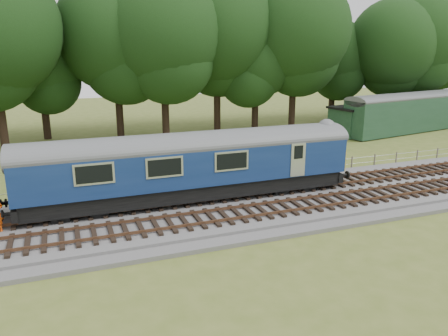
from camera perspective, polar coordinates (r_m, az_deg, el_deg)
name	(u,v)px	position (r m, az deg, el deg)	size (l,w,h in m)	color
ground	(250,207)	(24.25, 3.40, -5.16)	(120.00, 120.00, 0.00)	#506023
ballast	(250,204)	(24.19, 3.41, -4.77)	(70.00, 7.00, 0.35)	#4C4C4F
track_north	(240,193)	(25.33, 2.13, -3.25)	(67.20, 2.40, 0.21)	black
track_south	(263,210)	(22.75, 5.05, -5.50)	(67.20, 2.40, 0.21)	black
fence	(222,184)	(28.20, -0.30, -2.16)	(64.00, 0.12, 1.00)	#6B6054
tree_line	(162,135)	(44.54, -8.15, 4.24)	(70.00, 8.00, 18.00)	black
dmu_railcar	(191,161)	(23.77, -4.27, 0.98)	(18.05, 2.86, 3.88)	black
parked_coach	(408,111)	(49.31, 22.85, 6.93)	(16.01, 5.53, 4.03)	#1B3D25
shed	(351,121)	(45.60, 16.20, 5.91)	(4.06, 4.06, 2.88)	#1B3D25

